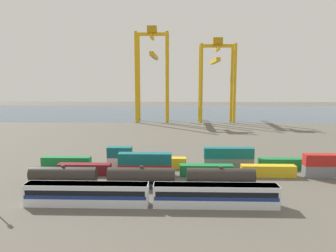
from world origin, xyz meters
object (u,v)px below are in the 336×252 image
(passenger_train, at_px, (151,194))
(shipping_container_1, at_px, (145,170))
(gantry_crane_west, at_px, (153,65))
(freight_tank_row, at_px, (141,177))
(gantry_crane_central, at_px, (216,71))

(passenger_train, relative_size, shipping_container_1, 3.61)
(shipping_container_1, relative_size, gantry_crane_west, 0.25)
(freight_tank_row, height_order, gantry_crane_central, gantry_crane_central)
(shipping_container_1, height_order, gantry_crane_central, gantry_crane_central)
(passenger_train, xyz_separation_m, gantry_crane_central, (24.46, 119.05, 24.06))
(gantry_crane_west, distance_m, gantry_crane_central, 33.26)
(passenger_train, height_order, gantry_crane_central, gantry_crane_central)
(passenger_train, distance_m, freight_tank_row, 10.14)
(freight_tank_row, xyz_separation_m, gantry_crane_central, (27.19, 109.29, 24.07))
(freight_tank_row, height_order, gantry_crane_west, gantry_crane_west)
(gantry_crane_west, bearing_deg, shipping_container_1, -86.73)
(freight_tank_row, bearing_deg, gantry_crane_west, 93.08)
(shipping_container_1, xyz_separation_m, gantry_crane_west, (-5.80, 101.35, 28.00))
(passenger_train, relative_size, gantry_crane_west, 0.90)
(passenger_train, relative_size, gantry_crane_central, 1.03)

